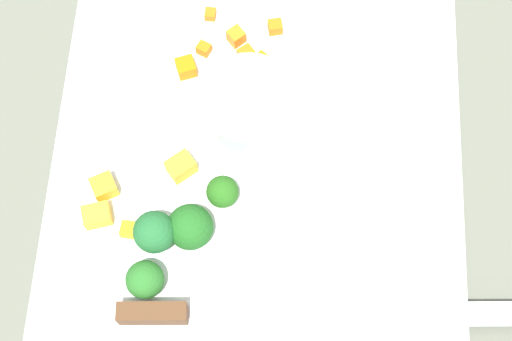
# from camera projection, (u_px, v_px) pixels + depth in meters

# --- Properties ---
(ground_plane) EXTENTS (4.00, 4.00, 0.00)m
(ground_plane) POSITION_uv_depth(u_px,v_px,m) (256.00, 179.00, 0.70)
(ground_plane) COLOR slate
(cutting_board) EXTENTS (0.50, 0.37, 0.01)m
(cutting_board) POSITION_uv_depth(u_px,v_px,m) (256.00, 177.00, 0.69)
(cutting_board) COLOR white
(cutting_board) RESTS_ON ground_plane
(prep_bowl) EXTENTS (0.09, 0.09, 0.04)m
(prep_bowl) POSITION_uv_depth(u_px,v_px,m) (249.00, 108.00, 0.69)
(prep_bowl) COLOR #B1B9C5
(prep_bowl) RESTS_ON cutting_board
(chef_knife) EXTENTS (0.04, 0.36, 0.02)m
(chef_knife) POSITION_uv_depth(u_px,v_px,m) (254.00, 314.00, 0.63)
(chef_knife) COLOR silver
(chef_knife) RESTS_ON cutting_board
(carrot_dice_0) EXTENTS (0.01, 0.01, 0.01)m
(carrot_dice_0) POSITION_uv_depth(u_px,v_px,m) (210.00, 14.00, 0.74)
(carrot_dice_0) COLOR orange
(carrot_dice_0) RESTS_ON cutting_board
(carrot_dice_1) EXTENTS (0.02, 0.02, 0.02)m
(carrot_dice_1) POSITION_uv_depth(u_px,v_px,m) (236.00, 37.00, 0.73)
(carrot_dice_1) COLOR orange
(carrot_dice_1) RESTS_ON cutting_board
(carrot_dice_2) EXTENTS (0.02, 0.02, 0.01)m
(carrot_dice_2) POSITION_uv_depth(u_px,v_px,m) (247.00, 54.00, 0.72)
(carrot_dice_2) COLOR orange
(carrot_dice_2) RESTS_ON cutting_board
(carrot_dice_3) EXTENTS (0.02, 0.02, 0.02)m
(carrot_dice_3) POSITION_uv_depth(u_px,v_px,m) (186.00, 67.00, 0.72)
(carrot_dice_3) COLOR orange
(carrot_dice_3) RESTS_ON cutting_board
(carrot_dice_4) EXTENTS (0.02, 0.02, 0.01)m
(carrot_dice_4) POSITION_uv_depth(u_px,v_px,m) (258.00, 63.00, 0.72)
(carrot_dice_4) COLOR orange
(carrot_dice_4) RESTS_ON cutting_board
(carrot_dice_5) EXTENTS (0.01, 0.02, 0.01)m
(carrot_dice_5) POSITION_uv_depth(u_px,v_px,m) (275.00, 27.00, 0.73)
(carrot_dice_5) COLOR orange
(carrot_dice_5) RESTS_ON cutting_board
(carrot_dice_6) EXTENTS (0.01, 0.02, 0.01)m
(carrot_dice_6) POSITION_uv_depth(u_px,v_px,m) (204.00, 49.00, 0.73)
(carrot_dice_6) COLOR orange
(carrot_dice_6) RESTS_ON cutting_board
(pepper_dice_0) EXTENTS (0.01, 0.01, 0.01)m
(pepper_dice_0) POSITION_uv_depth(u_px,v_px,m) (128.00, 230.00, 0.66)
(pepper_dice_0) COLOR yellow
(pepper_dice_0) RESTS_ON cutting_board
(pepper_dice_1) EXTENTS (0.02, 0.03, 0.02)m
(pepper_dice_1) POSITION_uv_depth(u_px,v_px,m) (97.00, 215.00, 0.66)
(pepper_dice_1) COLOR yellow
(pepper_dice_1) RESTS_ON cutting_board
(pepper_dice_2) EXTENTS (0.03, 0.03, 0.02)m
(pepper_dice_2) POSITION_uv_depth(u_px,v_px,m) (181.00, 165.00, 0.68)
(pepper_dice_2) COLOR yellow
(pepper_dice_2) RESTS_ON cutting_board
(pepper_dice_3) EXTENTS (0.03, 0.03, 0.02)m
(pepper_dice_3) POSITION_uv_depth(u_px,v_px,m) (104.00, 187.00, 0.67)
(pepper_dice_3) COLOR yellow
(pepper_dice_3) RESTS_ON cutting_board
(broccoli_floret_0) EXTENTS (0.03, 0.03, 0.04)m
(broccoli_floret_0) POSITION_uv_depth(u_px,v_px,m) (145.00, 280.00, 0.63)
(broccoli_floret_0) COLOR #85BF68
(broccoli_floret_0) RESTS_ON cutting_board
(broccoli_floret_1) EXTENTS (0.04, 0.04, 0.04)m
(broccoli_floret_1) POSITION_uv_depth(u_px,v_px,m) (155.00, 232.00, 0.64)
(broccoli_floret_1) COLOR #96B75D
(broccoli_floret_1) RESTS_ON cutting_board
(broccoli_floret_2) EXTENTS (0.03, 0.03, 0.04)m
(broccoli_floret_2) POSITION_uv_depth(u_px,v_px,m) (222.00, 192.00, 0.66)
(broccoli_floret_2) COLOR #96B768
(broccoli_floret_2) RESTS_ON cutting_board
(broccoli_floret_3) EXTENTS (0.04, 0.04, 0.04)m
(broccoli_floret_3) POSITION_uv_depth(u_px,v_px,m) (190.00, 227.00, 0.65)
(broccoli_floret_3) COLOR #84AF5B
(broccoli_floret_3) RESTS_ON cutting_board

